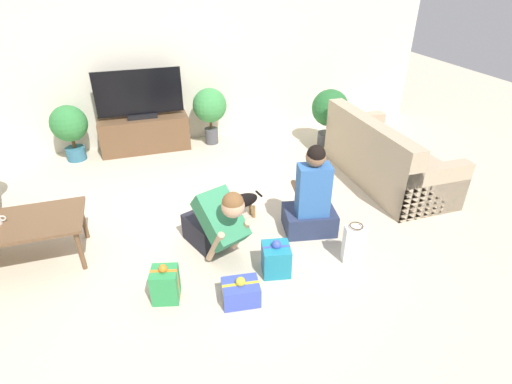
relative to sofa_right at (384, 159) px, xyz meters
name	(u,v)px	position (x,y,z in m)	size (l,w,h in m)	color
ground_plane	(203,232)	(-2.42, -0.45, -0.29)	(16.00, 16.00, 0.00)	beige
wall_back	(162,55)	(-2.42, 2.18, 1.01)	(8.40, 0.06, 2.60)	silver
sofa_right	(384,159)	(0.00, 0.00, 0.00)	(0.84, 1.84, 0.83)	tan
coffee_table	(22,226)	(-4.04, -0.43, 0.11)	(1.05, 0.62, 0.45)	brown
tv_console	(145,134)	(-2.82, 1.90, -0.04)	(1.26, 0.43, 0.50)	brown
tv	(140,97)	(-2.82, 1.90, 0.51)	(1.20, 0.20, 0.68)	black
potted_plant_corner_right	(330,111)	(-0.15, 1.27, 0.24)	(0.54, 0.54, 0.85)	#4C4C51
potted_plant_back_left	(69,126)	(-3.80, 1.85, 0.20)	(0.49, 0.49, 0.79)	#336B84
potted_plant_back_right	(210,108)	(-1.84, 1.85, 0.27)	(0.50, 0.50, 0.85)	#4C4C51
person_kneeling	(216,222)	(-2.35, -0.82, 0.06)	(0.58, 0.84, 0.80)	#23232D
person_sitting	(311,201)	(-1.35, -0.75, 0.07)	(0.58, 0.54, 0.99)	#283351
dog	(239,202)	(-2.00, -0.33, -0.07)	(0.53, 0.21, 0.33)	black
gift_box_a	(241,292)	(-2.30, -1.50, -0.20)	(0.33, 0.26, 0.25)	#3D51BC
gift_box_b	(276,259)	(-1.90, -1.25, -0.15)	(0.29, 0.29, 0.35)	teal
gift_box_c	(165,284)	(-2.89, -1.28, -0.14)	(0.26, 0.25, 0.36)	#2D934C
gift_bag_a	(354,244)	(-1.16, -1.31, -0.10)	(0.21, 0.15, 0.40)	white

